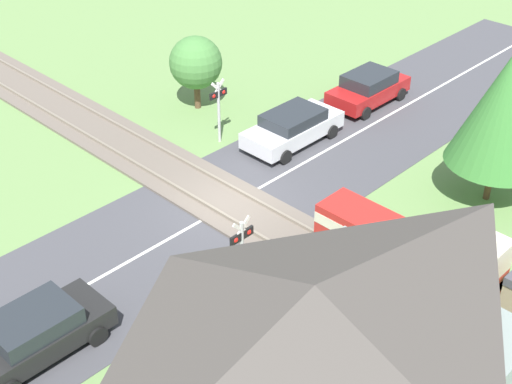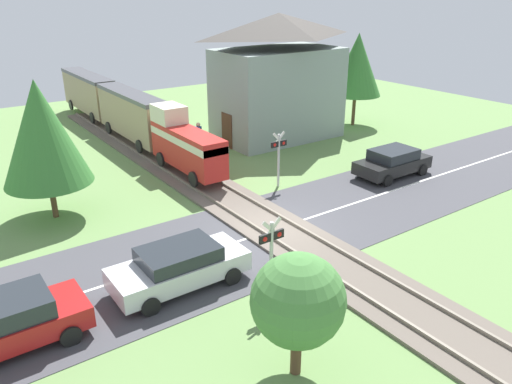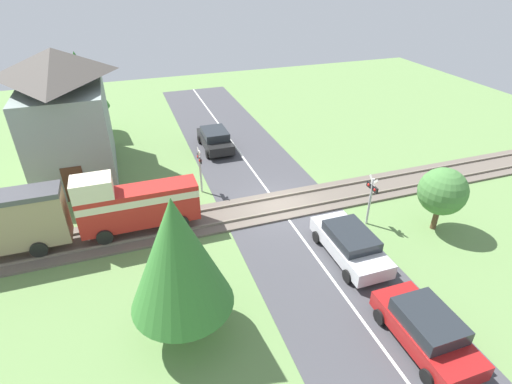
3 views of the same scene
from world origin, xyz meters
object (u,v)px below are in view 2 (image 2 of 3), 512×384
object	(u,v)px
crossing_signal_east_approach	(279,152)
car_behind_queue	(8,322)
train	(124,111)
crossing_signal_west_approach	(271,248)
car_near_crossing	(179,266)
station_building	(278,79)
pedestrian_by_station	(199,137)
car_far_side	(393,162)

from	to	relation	value
crossing_signal_east_approach	car_behind_queue	bearing A→B (deg)	-158.70
train	car_behind_queue	bearing A→B (deg)	-120.72
crossing_signal_west_approach	crossing_signal_east_approach	xyz separation A→B (m)	(6.00, 7.40, 0.00)
car_near_crossing	crossing_signal_east_approach	size ratio (longest dim) A/B	1.62
train	station_building	distance (m)	9.84
station_building	pedestrian_by_station	size ratio (longest dim) A/B	5.02
train	station_building	bearing A→B (deg)	-31.90
car_near_crossing	train	bearing A→B (deg)	73.62
crossing_signal_west_approach	pedestrian_by_station	size ratio (longest dim) A/B	1.69
car_behind_queue	crossing_signal_east_approach	distance (m)	14.18
station_building	crossing_signal_east_approach	bearing A→B (deg)	-127.13
car_near_crossing	station_building	size ratio (longest dim) A/B	0.54
train	crossing_signal_west_approach	distance (m)	19.61
car_far_side	pedestrian_by_station	distance (m)	11.47
station_building	crossing_signal_west_approach	bearing A→B (deg)	-128.15
crossing_signal_west_approach	crossing_signal_east_approach	distance (m)	9.53
car_behind_queue	crossing_signal_east_approach	xyz separation A→B (m)	(13.17, 5.14, 1.01)
car_near_crossing	crossing_signal_east_approach	bearing A→B (deg)	32.60
crossing_signal_west_approach	train	bearing A→B (deg)	81.19
crossing_signal_east_approach	pedestrian_by_station	world-z (taller)	crossing_signal_east_approach
car_far_side	pedestrian_by_station	bearing A→B (deg)	120.98
crossing_signal_west_approach	station_building	bearing A→B (deg)	51.85
station_building	car_far_side	bearing A→B (deg)	-86.87
station_building	car_behind_queue	bearing A→B (deg)	-146.83
train	pedestrian_by_station	size ratio (longest dim) A/B	13.42
car_far_side	car_behind_queue	distance (m)	19.10
crossing_signal_west_approach	car_behind_queue	bearing A→B (deg)	162.53
crossing_signal_west_approach	car_far_side	bearing A→B (deg)	23.69
train	station_building	size ratio (longest dim) A/B	2.68
car_near_crossing	crossing_signal_east_approach	xyz separation A→B (m)	(8.03, 5.14, 1.03)
car_behind_queue	train	bearing A→B (deg)	59.28
car_near_crossing	crossing_signal_west_approach	bearing A→B (deg)	-48.03
car_near_crossing	crossing_signal_west_approach	world-z (taller)	crossing_signal_west_approach
car_behind_queue	crossing_signal_west_approach	xyz separation A→B (m)	(7.17, -2.26, 1.01)
car_far_side	car_behind_queue	bearing A→B (deg)	-171.33
car_far_side	crossing_signal_west_approach	xyz separation A→B (m)	(-11.71, -5.14, 1.03)
car_far_side	pedestrian_by_station	world-z (taller)	pedestrian_by_station
car_behind_queue	car_near_crossing	bearing A→B (deg)	0.00
train	car_behind_queue	world-z (taller)	train
car_far_side	station_building	size ratio (longest dim) A/B	0.50
car_behind_queue	pedestrian_by_station	size ratio (longest dim) A/B	2.50
car_behind_queue	station_building	xyz separation A→B (m)	(18.38, 12.01, 2.95)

